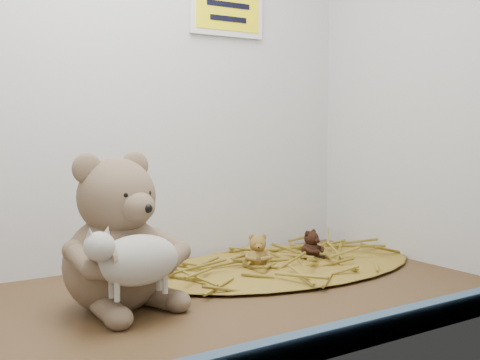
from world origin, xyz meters
TOP-DOWN VIEW (x-y plane):
  - alcove_shell at (0.00, 9.00)cm, footprint 120.40×60.20cm
  - front_rail at (0.00, -28.80)cm, footprint 119.28×2.20cm
  - straw_bed at (32.47, 11.28)cm, footprint 60.65×35.22cm
  - main_teddy at (-6.44, 4.21)cm, footprint 24.38×25.18cm
  - toy_lamb at (-6.44, -4.63)cm, footprint 16.15×9.86cm
  - mini_teddy_tan at (25.76, 11.37)cm, footprint 7.51×7.62cm
  - mini_teddy_brown at (39.17, 11.20)cm, footprint 6.24×6.44cm
  - wall_sign at (30.00, 29.40)cm, footprint 16.00×1.20cm

SIDE VIEW (x-z plane):
  - straw_bed at x=32.47cm, z-range 0.00..1.17cm
  - front_rail at x=0.00cm, z-range 0.00..3.60cm
  - mini_teddy_brown at x=39.17cm, z-range 1.17..7.46cm
  - mini_teddy_tan at x=25.76cm, z-range 1.17..7.86cm
  - toy_lamb at x=-6.44cm, z-range 4.15..14.58cm
  - main_teddy at x=-6.44cm, z-range 0.00..24.68cm
  - alcove_shell at x=0.00cm, z-range -0.20..90.20cm
  - wall_sign at x=30.00cm, z-range 49.50..60.50cm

